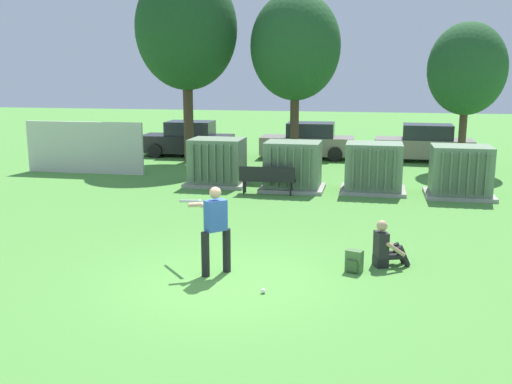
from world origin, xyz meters
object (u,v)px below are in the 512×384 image
object	(u,v)px
transformer_mid_west	(293,166)
parked_car_leftmost	(188,140)
seated_spectator	(386,248)
backpack	(354,261)
parked_car_right_of_center	(424,144)
batter	(214,225)
transformer_west	(217,162)
sports_ball	(263,291)
parked_car_left_of_center	(308,142)
transformer_mid_east	(374,168)
transformer_east	(460,172)
park_bench	(267,178)

from	to	relation	value
transformer_mid_west	parked_car_leftmost	world-z (taller)	same
transformer_mid_west	seated_spectator	world-z (taller)	transformer_mid_west
transformer_mid_west	backpack	xyz separation A→B (m)	(2.32, -7.89, -0.57)
transformer_mid_west	parked_car_right_of_center	world-z (taller)	same
batter	parked_car_right_of_center	xyz separation A→B (m)	(5.15, 16.03, -0.22)
transformer_west	seated_spectator	distance (m)	9.58
transformer_mid_west	parked_car_leftmost	size ratio (longest dim) A/B	0.49
transformer_west	sports_ball	world-z (taller)	transformer_west
seated_spectator	parked_car_right_of_center	bearing A→B (deg)	82.89
sports_ball	parked_car_right_of_center	world-z (taller)	parked_car_right_of_center
transformer_mid_west	seated_spectator	bearing A→B (deg)	-68.36
batter	parked_car_left_of_center	distance (m)	15.90
transformer_mid_east	batter	bearing A→B (deg)	-109.07
parked_car_leftmost	parked_car_right_of_center	size ratio (longest dim) A/B	1.00
sports_ball	seated_spectator	distance (m)	2.95
backpack	parked_car_right_of_center	distance (m)	15.62
transformer_mid_east	sports_ball	distance (m)	9.75
transformer_east	batter	distance (m)	10.18
transformer_west	seated_spectator	xyz separation A→B (m)	(5.63, -7.74, -0.41)
transformer_west	sports_ball	bearing A→B (deg)	-70.34
park_bench	transformer_mid_west	bearing A→B (deg)	53.42
parked_car_leftmost	parked_car_right_of_center	xyz separation A→B (m)	(10.72, 0.50, 0.00)
parked_car_left_of_center	backpack	bearing A→B (deg)	-80.18
transformer_west	parked_car_right_of_center	size ratio (longest dim) A/B	0.49
transformer_mid_west	transformer_east	bearing A→B (deg)	-0.58
seated_spectator	backpack	xyz separation A→B (m)	(-0.61, -0.49, -0.16)
parked_car_left_of_center	transformer_west	bearing A→B (deg)	-108.61
transformer_west	backpack	distance (m)	9.66
parked_car_leftmost	parked_car_right_of_center	distance (m)	10.73
transformer_east	parked_car_right_of_center	xyz separation A→B (m)	(-0.52, 7.58, -0.04)
parked_car_left_of_center	seated_spectator	bearing A→B (deg)	-77.58
transformer_mid_west	batter	bearing A→B (deg)	-92.42
transformer_east	parked_car_right_of_center	size ratio (longest dim) A/B	0.49
parked_car_right_of_center	transformer_east	bearing A→B (deg)	-86.07
transformer_mid_east	sports_ball	xyz separation A→B (m)	(-1.86, -9.54, -0.74)
transformer_mid_east	seated_spectator	xyz separation A→B (m)	(0.30, -7.56, -0.41)
park_bench	parked_car_left_of_center	bearing A→B (deg)	87.45
transformer_mid_west	seated_spectator	xyz separation A→B (m)	(2.93, -7.40, -0.41)
transformer_mid_west	sports_ball	distance (m)	9.45
transformer_east	backpack	distance (m)	8.41
transformer_west	batter	world-z (taller)	batter
transformer_west	batter	size ratio (longest dim) A/B	1.21
transformer_mid_west	sports_ball	size ratio (longest dim) A/B	23.33
transformer_mid_east	seated_spectator	distance (m)	7.57
transformer_west	parked_car_left_of_center	world-z (taller)	same
park_bench	seated_spectator	distance (m)	7.41
transformer_mid_west	batter	world-z (taller)	batter
park_bench	parked_car_leftmost	bearing A→B (deg)	123.28
transformer_west	park_bench	size ratio (longest dim) A/B	1.16
transformer_west	backpack	bearing A→B (deg)	-58.61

